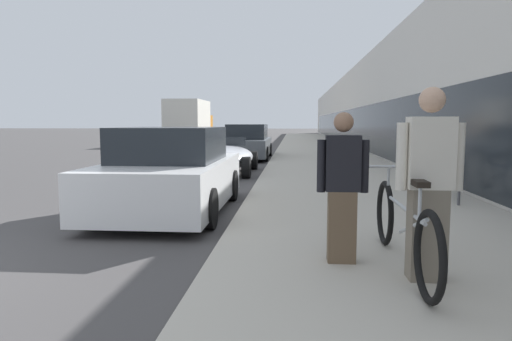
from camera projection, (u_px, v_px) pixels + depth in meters
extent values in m
cube|color=#BCB5A5|center=(318.00, 150.00, 24.15)|extent=(4.36, 70.00, 0.10)
cube|color=silver|center=(418.00, 109.00, 31.24)|extent=(10.00, 70.00, 4.82)
cube|color=#1E2328|center=(345.00, 126.00, 31.76)|extent=(0.10, 63.00, 2.20)
torus|color=black|center=(385.00, 213.00, 5.34)|extent=(0.06, 0.75, 0.75)
torus|color=black|center=(429.00, 256.00, 3.60)|extent=(0.06, 0.75, 0.75)
cylinder|color=#B7BCC1|center=(403.00, 207.00, 4.44)|extent=(0.04, 1.49, 0.04)
cylinder|color=#B7BCC1|center=(412.00, 226.00, 4.11)|extent=(0.04, 0.89, 0.34)
cylinder|color=#B7BCC1|center=(420.00, 202.00, 3.87)|extent=(0.03, 0.03, 0.31)
cube|color=black|center=(421.00, 184.00, 3.85)|extent=(0.11, 0.22, 0.05)
cylinder|color=#B7BCC1|center=(388.00, 181.00, 5.16)|extent=(0.03, 0.03, 0.33)
cylinder|color=silver|center=(389.00, 167.00, 5.14)|extent=(0.52, 0.03, 0.03)
cube|color=#756B5B|center=(427.00, 234.00, 4.14)|extent=(0.32, 0.23, 0.84)
cube|color=beige|center=(430.00, 153.00, 4.06)|extent=(0.39, 0.23, 0.64)
cylinder|color=beige|center=(402.00, 157.00, 4.08)|extent=(0.10, 0.10, 0.61)
cylinder|color=beige|center=(458.00, 157.00, 4.04)|extent=(0.10, 0.10, 0.61)
sphere|color=tan|center=(432.00, 100.00, 4.01)|extent=(0.23, 0.23, 0.23)
cube|color=brown|center=(342.00, 226.00, 4.67)|extent=(0.28, 0.20, 0.74)
cube|color=black|center=(343.00, 163.00, 4.61)|extent=(0.35, 0.20, 0.56)
cylinder|color=black|center=(321.00, 166.00, 4.63)|extent=(0.09, 0.09, 0.53)
cylinder|color=black|center=(365.00, 166.00, 4.59)|extent=(0.09, 0.09, 0.53)
sphere|color=#936B51|center=(344.00, 122.00, 4.56)|extent=(0.20, 0.20, 0.20)
cylinder|color=#4C4C51|center=(459.00, 182.00, 7.87)|extent=(0.05, 0.05, 0.82)
cylinder|color=#4C4C51|center=(449.00, 178.00, 8.41)|extent=(0.05, 0.05, 0.82)
cylinder|color=#4C4C51|center=(455.00, 157.00, 8.09)|extent=(0.05, 0.55, 0.05)
torus|color=black|center=(421.00, 172.00, 10.01)|extent=(0.06, 0.68, 0.68)
torus|color=black|center=(436.00, 178.00, 8.93)|extent=(0.06, 0.68, 0.68)
cylinder|color=#2D56A8|center=(429.00, 165.00, 9.44)|extent=(0.04, 0.92, 0.04)
cylinder|color=#2D56A8|center=(432.00, 171.00, 9.24)|extent=(0.04, 0.56, 0.31)
cylinder|color=#2D56A8|center=(434.00, 160.00, 9.08)|extent=(0.03, 0.03, 0.28)
cube|color=black|center=(434.00, 153.00, 9.07)|extent=(0.11, 0.22, 0.05)
cylinder|color=#2D56A8|center=(423.00, 156.00, 9.88)|extent=(0.03, 0.03, 0.30)
cylinder|color=silver|center=(423.00, 149.00, 9.87)|extent=(0.52, 0.03, 0.03)
torus|color=black|center=(406.00, 164.00, 12.04)|extent=(0.06, 0.67, 0.67)
torus|color=black|center=(416.00, 168.00, 11.06)|extent=(0.06, 0.67, 0.67)
cylinder|color=yellow|center=(411.00, 158.00, 11.53)|extent=(0.04, 0.84, 0.04)
cylinder|color=yellow|center=(413.00, 162.00, 11.34)|extent=(0.04, 0.51, 0.31)
cylinder|color=yellow|center=(415.00, 153.00, 11.20)|extent=(0.03, 0.03, 0.28)
cube|color=black|center=(415.00, 147.00, 11.19)|extent=(0.11, 0.22, 0.05)
cylinder|color=yellow|center=(408.00, 151.00, 11.93)|extent=(0.03, 0.03, 0.29)
cylinder|color=silver|center=(408.00, 145.00, 11.91)|extent=(0.52, 0.03, 0.03)
cube|color=white|center=(171.00, 182.00, 7.80)|extent=(1.85, 4.07, 0.73)
cube|color=#1E2328|center=(171.00, 144.00, 7.74)|extent=(1.59, 2.04, 0.57)
cylinder|color=black|center=(146.00, 184.00, 9.11)|extent=(0.22, 0.60, 0.60)
cylinder|color=black|center=(231.00, 185.00, 8.97)|extent=(0.22, 0.60, 0.60)
cylinder|color=black|center=(92.00, 207.00, 6.69)|extent=(0.22, 0.60, 0.60)
cylinder|color=black|center=(208.00, 209.00, 6.55)|extent=(0.22, 0.60, 0.60)
ellipsoid|color=silver|center=(224.00, 157.00, 13.72)|extent=(1.71, 4.15, 0.69)
cube|color=#1E2328|center=(226.00, 141.00, 14.19)|extent=(1.20, 0.04, 0.26)
cylinder|color=black|center=(205.00, 160.00, 15.00)|extent=(0.22, 0.60, 0.60)
cylinder|color=black|center=(254.00, 160.00, 14.87)|extent=(0.22, 0.60, 0.60)
cylinder|color=black|center=(189.00, 167.00, 12.62)|extent=(0.22, 0.60, 0.60)
cylinder|color=black|center=(246.00, 168.00, 12.49)|extent=(0.22, 0.60, 0.60)
cube|color=#4C5156|center=(248.00, 147.00, 19.35)|extent=(1.82, 4.75, 0.69)
cube|color=#1E2328|center=(247.00, 132.00, 19.28)|extent=(1.57, 2.37, 0.61)
cylinder|color=black|center=(232.00, 149.00, 20.85)|extent=(0.22, 0.60, 0.60)
cylinder|color=black|center=(269.00, 150.00, 20.71)|extent=(0.22, 0.60, 0.60)
cylinder|color=black|center=(223.00, 154.00, 18.03)|extent=(0.22, 0.60, 0.60)
cylinder|color=black|center=(265.00, 154.00, 17.89)|extent=(0.22, 0.60, 0.60)
cube|color=orange|center=(197.00, 127.00, 34.68)|extent=(2.18, 1.51, 1.84)
cube|color=silver|center=(188.00, 121.00, 31.64)|extent=(2.37, 4.53, 2.82)
cylinder|color=black|center=(182.00, 137.00, 34.46)|extent=(0.28, 0.84, 0.84)
cylinder|color=black|center=(210.00, 137.00, 34.28)|extent=(0.28, 0.84, 0.84)
cylinder|color=black|center=(169.00, 139.00, 30.96)|extent=(0.28, 0.84, 0.84)
cylinder|color=black|center=(201.00, 139.00, 30.78)|extent=(0.28, 0.84, 0.84)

